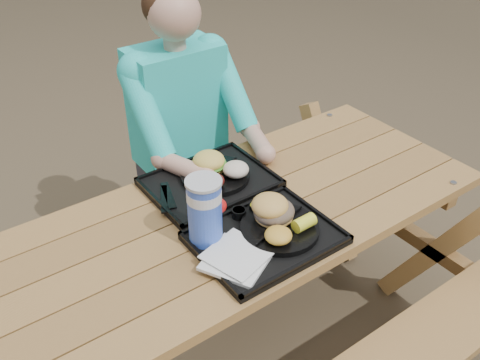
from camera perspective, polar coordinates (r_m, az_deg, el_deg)
ground at (r=2.41m, az=0.00°, el=-17.48°), size 60.00×60.00×0.00m
picnic_table at (r=2.13m, az=0.00°, el=-11.26°), size 1.80×1.49×0.75m
tray_near at (r=1.75m, az=2.71°, el=-6.28°), size 0.45×0.35×0.02m
tray_far at (r=2.00m, az=-3.21°, el=-0.39°), size 0.45×0.35×0.02m
plate_near at (r=1.76m, az=4.25°, el=-5.18°), size 0.26×0.26×0.02m
plate_far at (r=2.00m, az=-2.67°, el=0.50°), size 0.26×0.26×0.02m
napkin_stack at (r=1.65m, az=-0.36°, el=-8.38°), size 0.24×0.24×0.02m
soda_cup at (r=1.67m, az=-3.78°, el=-3.42°), size 0.11×0.11×0.22m
condiment_bbq at (r=1.81m, az=-0.12°, el=-3.54°), size 0.05×0.05×0.03m
condiment_mustard at (r=1.83m, az=1.76°, el=-3.04°), size 0.05×0.05×0.03m
sandwich at (r=1.74m, az=3.69°, el=-2.32°), size 0.13×0.13×0.13m
mac_cheese at (r=1.68m, az=4.11°, el=-5.90°), size 0.09×0.09×0.04m
corn_cob at (r=1.74m, az=6.85°, el=-4.55°), size 0.08×0.08×0.04m
cutlery_far at (r=1.93m, az=-7.66°, el=-1.64°), size 0.08×0.16×0.01m
burger at (r=1.99m, az=-3.37°, el=2.46°), size 0.12×0.12×0.11m
baked_beans at (r=1.92m, az=-3.05°, el=-0.09°), size 0.09×0.09×0.04m
potato_salad at (r=1.97m, az=-0.44°, el=1.15°), size 0.10×0.10×0.05m
diner at (r=2.42m, az=-6.14°, el=2.90°), size 0.48×0.84×1.28m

